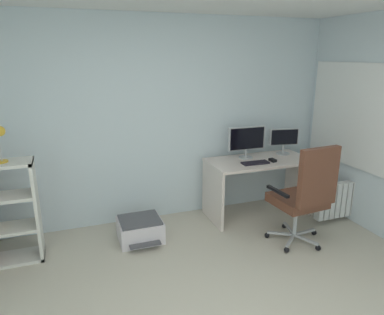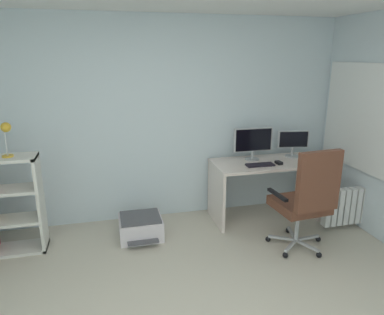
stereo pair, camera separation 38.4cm
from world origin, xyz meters
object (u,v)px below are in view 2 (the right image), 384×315
(monitor_secondary, at_px, (293,141))
(printer, at_px, (141,227))
(desk, at_px, (265,177))
(radiator, at_px, (354,205))
(keyboard, at_px, (260,165))
(desk_lamp, at_px, (6,133))
(computer_mouse, at_px, (279,163))
(office_chair, at_px, (306,198))
(monitor_main, at_px, (253,141))

(monitor_secondary, bearing_deg, printer, -171.90)
(desk, xyz_separation_m, radiator, (0.94, -0.53, -0.26))
(desk, height_order, keyboard, keyboard)
(desk_lamp, height_order, printer, desk_lamp)
(desk_lamp, bearing_deg, computer_mouse, 0.03)
(office_chair, xyz_separation_m, printer, (-1.66, 0.72, -0.49))
(office_chair, xyz_separation_m, desk_lamp, (-2.93, 0.75, 0.68))
(keyboard, bearing_deg, monitor_main, 88.85)
(monitor_main, xyz_separation_m, radiator, (1.06, -0.66, -0.71))
(office_chair, relative_size, radiator, 1.45)
(monitor_main, bearing_deg, monitor_secondary, 0.02)
(radiator, bearing_deg, office_chair, -158.24)
(desk, bearing_deg, office_chair, -86.74)
(desk_lamp, bearing_deg, printer, -1.39)
(keyboard, relative_size, computer_mouse, 3.40)
(keyboard, bearing_deg, desk_lamp, -179.04)
(monitor_main, bearing_deg, keyboard, -92.21)
(desk, height_order, office_chair, office_chair)
(keyboard, bearing_deg, printer, -177.93)
(desk_lamp, bearing_deg, keyboard, -0.11)
(desk, height_order, printer, desk)
(monitor_main, relative_size, computer_mouse, 5.07)
(office_chair, bearing_deg, computer_mouse, 85.36)
(monitor_secondary, xyz_separation_m, radiator, (0.50, -0.66, -0.68))
(desk, distance_m, printer, 1.67)
(desk, xyz_separation_m, desk_lamp, (-2.88, -0.13, 0.76))
(desk, distance_m, radiator, 1.11)
(computer_mouse, relative_size, desk_lamp, 0.28)
(office_chair, relative_size, printer, 2.26)
(computer_mouse, xyz_separation_m, office_chair, (-0.06, -0.75, -0.15))
(desk, relative_size, office_chair, 1.14)
(desk, relative_size, monitor_main, 2.61)
(monitor_main, height_order, office_chair, monitor_main)
(printer, height_order, radiator, radiator)
(monitor_main, height_order, keyboard, monitor_main)
(radiator, bearing_deg, desk, 150.57)
(computer_mouse, relative_size, printer, 0.19)
(desk_lamp, bearing_deg, monitor_secondary, 4.47)
(office_chair, bearing_deg, monitor_main, 100.00)
(computer_mouse, height_order, office_chair, office_chair)
(monitor_secondary, xyz_separation_m, printer, (-2.04, -0.29, -0.83))
(monitor_main, xyz_separation_m, office_chair, (0.18, -1.01, -0.38))
(monitor_secondary, distance_m, radiator, 1.07)
(keyboard, distance_m, office_chair, 0.78)
(monitor_secondary, relative_size, keyboard, 1.17)
(monitor_main, xyz_separation_m, desk_lamp, (-2.75, -0.26, 0.30))
(computer_mouse, xyz_separation_m, desk_lamp, (-2.99, -0.00, 0.53))
(monitor_secondary, distance_m, keyboard, 0.66)
(monitor_main, distance_m, keyboard, 0.35)
(monitor_secondary, bearing_deg, desk_lamp, -175.53)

